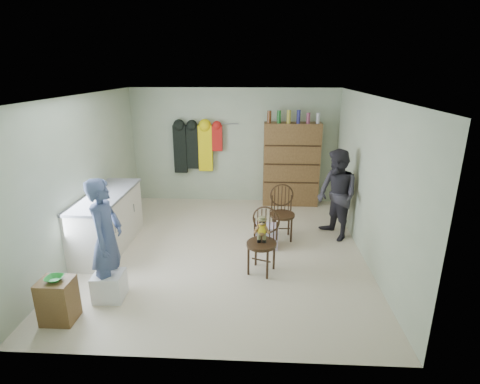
# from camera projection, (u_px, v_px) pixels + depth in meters

# --- Properties ---
(ground_plane) EXTENTS (5.00, 5.00, 0.00)m
(ground_plane) POSITION_uv_depth(u_px,v_px,m) (225.00, 249.00, 6.27)
(ground_plane) COLOR beige
(ground_plane) RESTS_ON ground
(room_walls) EXTENTS (5.00, 5.00, 5.00)m
(room_walls) POSITION_uv_depth(u_px,v_px,m) (226.00, 150.00, 6.28)
(room_walls) COLOR #B5C1A1
(room_walls) RESTS_ON ground
(counter) EXTENTS (0.64, 1.86, 0.94)m
(counter) POSITION_uv_depth(u_px,v_px,m) (107.00, 221.00, 6.22)
(counter) COLOR silver
(counter) RESTS_ON ground
(stool) EXTENTS (0.38, 0.33, 0.54)m
(stool) POSITION_uv_depth(u_px,v_px,m) (58.00, 301.00, 4.42)
(stool) COLOR brown
(stool) RESTS_ON ground
(bowl) EXTENTS (0.20, 0.20, 0.05)m
(bowl) POSITION_uv_depth(u_px,v_px,m) (54.00, 279.00, 4.33)
(bowl) COLOR green
(bowl) RESTS_ON stool
(plastic_tub) EXTENTS (0.39, 0.37, 0.36)m
(plastic_tub) POSITION_uv_depth(u_px,v_px,m) (109.00, 286.00, 4.89)
(plastic_tub) COLOR white
(plastic_tub) RESTS_ON ground
(chair_front) EXTENTS (0.56, 0.56, 0.98)m
(chair_front) POSITION_uv_depth(u_px,v_px,m) (263.00, 236.00, 5.44)
(chair_front) COLOR #301E10
(chair_front) RESTS_ON ground
(chair_far) EXTENTS (0.46, 0.46, 0.97)m
(chair_far) POSITION_uv_depth(u_px,v_px,m) (282.00, 210.00, 6.56)
(chair_far) COLOR #301E10
(chair_far) RESTS_ON ground
(striped_bag) EXTENTS (0.38, 0.30, 0.40)m
(striped_bag) POSITION_uv_depth(u_px,v_px,m) (266.00, 236.00, 6.28)
(striped_bag) COLOR #E5727D
(striped_bag) RESTS_ON ground
(person_left) EXTENTS (0.40, 0.60, 1.62)m
(person_left) POSITION_uv_depth(u_px,v_px,m) (107.00, 239.00, 4.76)
(person_left) COLOR #42507A
(person_left) RESTS_ON ground
(person_right) EXTENTS (0.87, 0.95, 1.59)m
(person_right) POSITION_uv_depth(u_px,v_px,m) (337.00, 195.00, 6.48)
(person_right) COLOR #2D2B33
(person_right) RESTS_ON ground
(dresser) EXTENTS (1.20, 0.39, 2.07)m
(dresser) POSITION_uv_depth(u_px,v_px,m) (291.00, 164.00, 8.10)
(dresser) COLOR brown
(dresser) RESTS_ON ground
(coat_rack) EXTENTS (1.42, 0.12, 1.09)m
(coat_rack) POSITION_uv_depth(u_px,v_px,m) (196.00, 147.00, 8.17)
(coat_rack) COLOR #99999E
(coat_rack) RESTS_ON ground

